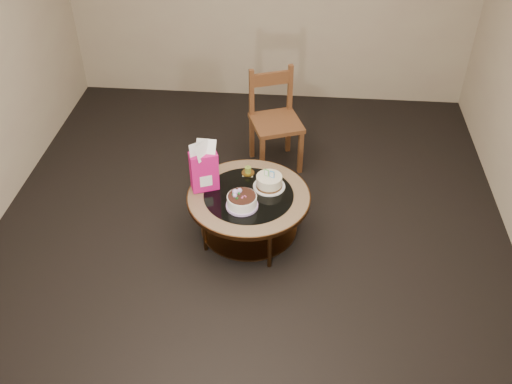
# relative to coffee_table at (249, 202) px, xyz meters

# --- Properties ---
(ground) EXTENTS (5.00, 5.00, 0.00)m
(ground) POSITION_rel_coffee_table_xyz_m (-0.00, 0.00, -0.38)
(ground) COLOR black
(ground) RESTS_ON ground
(room_walls) EXTENTS (4.52, 5.02, 2.61)m
(room_walls) POSITION_rel_coffee_table_xyz_m (-0.00, 0.00, 1.16)
(room_walls) COLOR #B7A98A
(room_walls) RESTS_ON ground
(coffee_table) EXTENTS (1.02, 1.02, 0.46)m
(coffee_table) POSITION_rel_coffee_table_xyz_m (0.00, 0.00, 0.00)
(coffee_table) COLOR #573418
(coffee_table) RESTS_ON ground
(decorated_cake) EXTENTS (0.26, 0.26, 0.15)m
(decorated_cake) POSITION_rel_coffee_table_xyz_m (-0.04, -0.15, 0.13)
(decorated_cake) COLOR #C6A1E4
(decorated_cake) RESTS_ON coffee_table
(cream_cake) EXTENTS (0.27, 0.27, 0.17)m
(cream_cake) POSITION_rel_coffee_table_xyz_m (0.16, 0.12, 0.13)
(cream_cake) COLOR white
(cream_cake) RESTS_ON coffee_table
(gift_bag) EXTENTS (0.25, 0.22, 0.44)m
(gift_bag) POSITION_rel_coffee_table_xyz_m (-0.37, 0.06, 0.30)
(gift_bag) COLOR #CF1370
(gift_bag) RESTS_ON coffee_table
(pillar_candle) EXTENTS (0.11, 0.11, 0.08)m
(pillar_candle) POSITION_rel_coffee_table_xyz_m (-0.03, 0.28, 0.11)
(pillar_candle) COLOR #EBCD60
(pillar_candle) RESTS_ON coffee_table
(dining_chair) EXTENTS (0.58, 0.58, 0.98)m
(dining_chair) POSITION_rel_coffee_table_xyz_m (0.15, 1.12, 0.12)
(dining_chair) COLOR brown
(dining_chair) RESTS_ON ground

